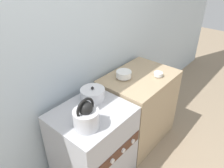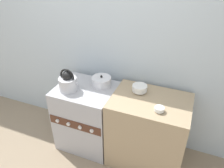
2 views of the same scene
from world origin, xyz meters
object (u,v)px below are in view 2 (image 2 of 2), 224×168
Objects in this scene: enamel_bowl at (140,88)px; stove at (87,116)px; kettle at (68,82)px; cooking_pot at (101,81)px; small_ceramic_bowl at (159,109)px.

stove is at bearing -168.82° from enamel_bowl.
kettle is 0.38m from cooking_pot.
kettle is 1.65× the size of enamel_bowl.
stove is at bearing 34.71° from kettle.
stove is 8.78× the size of small_ceramic_bowl.
small_ceramic_bowl is at bearing -8.99° from stove.
enamel_bowl is at bearing 136.07° from small_ceramic_bowl.
cooking_pot is at bearing 40.30° from stove.
enamel_bowl is at bearing -1.00° from cooking_pot.
enamel_bowl reaches higher than stove.
cooking_pot is at bearing 159.80° from small_ceramic_bowl.
stove is 0.51m from cooking_pot.
kettle reaches higher than stove.
cooking_pot is 0.46m from enamel_bowl.
small_ceramic_bowl is at bearing -1.98° from kettle.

